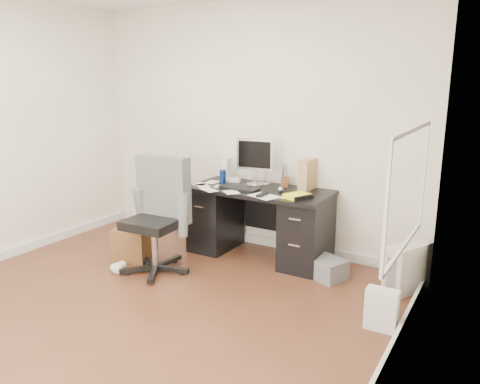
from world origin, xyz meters
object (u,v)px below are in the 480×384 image
(keyboard, at_px, (239,188))
(office_chair, at_px, (153,217))
(desk, at_px, (259,221))
(lcd_monitor, at_px, (255,162))
(pc_tower, at_px, (407,268))
(wicker_basket, at_px, (134,243))

(keyboard, relative_size, office_chair, 0.38)
(desk, relative_size, lcd_monitor, 2.90)
(lcd_monitor, relative_size, keyboard, 1.19)
(desk, bearing_deg, pc_tower, -2.94)
(keyboard, xyz_separation_m, pc_tower, (1.72, 0.06, -0.54))
(wicker_basket, bearing_deg, keyboard, 33.55)
(office_chair, bearing_deg, keyboard, 52.11)
(lcd_monitor, bearing_deg, office_chair, -128.00)
(desk, height_order, office_chair, office_chair)
(keyboard, distance_m, office_chair, 0.94)
(desk, bearing_deg, wicker_basket, -145.59)
(pc_tower, xyz_separation_m, wicker_basket, (-2.65, -0.67, -0.04))
(lcd_monitor, distance_m, pc_tower, 1.85)
(lcd_monitor, relative_size, pc_tower, 1.18)
(desk, relative_size, office_chair, 1.32)
(pc_tower, bearing_deg, desk, -158.42)
(pc_tower, bearing_deg, lcd_monitor, -161.64)
(desk, distance_m, keyboard, 0.42)
(keyboard, bearing_deg, wicker_basket, -141.51)
(desk, bearing_deg, office_chair, -127.62)
(office_chair, bearing_deg, lcd_monitor, 56.27)
(keyboard, relative_size, pc_tower, 0.99)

